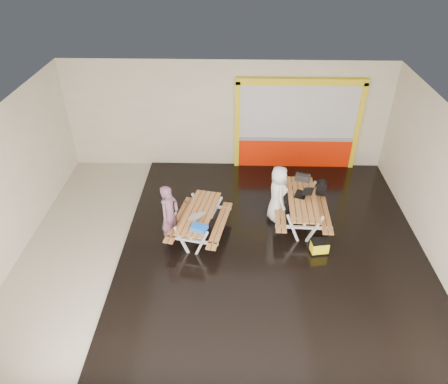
{
  "coord_description": "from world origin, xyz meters",
  "views": [
    {
      "loc": [
        0.24,
        -8.02,
        7.07
      ],
      "look_at": [
        0.0,
        0.9,
        1.0
      ],
      "focal_mm": 33.39,
      "sensor_mm": 36.0,
      "label": 1
    }
  ],
  "objects_px": {
    "toolbox": "(303,177)",
    "backpack": "(321,187)",
    "picnic_table_left": "(200,218)",
    "person_left": "(170,215)",
    "laptop_right": "(303,193)",
    "blue_pouch": "(199,228)",
    "laptop_left": "(196,216)",
    "person_right": "(278,194)",
    "fluke_bag": "(319,247)",
    "dark_case": "(285,221)",
    "picnic_table_right": "(302,204)"
  },
  "relations": [
    {
      "from": "person_right",
      "to": "dark_case",
      "type": "height_order",
      "value": "person_right"
    },
    {
      "from": "picnic_table_left",
      "to": "fluke_bag",
      "type": "distance_m",
      "value": 3.06
    },
    {
      "from": "laptop_right",
      "to": "blue_pouch",
      "type": "xyz_separation_m",
      "value": [
        -2.64,
        -1.42,
        -0.07
      ]
    },
    {
      "from": "picnic_table_right",
      "to": "toolbox",
      "type": "relative_size",
      "value": 4.86
    },
    {
      "from": "person_left",
      "to": "toolbox",
      "type": "distance_m",
      "value": 3.87
    },
    {
      "from": "person_right",
      "to": "blue_pouch",
      "type": "distance_m",
      "value": 2.43
    },
    {
      "from": "picnic_table_right",
      "to": "fluke_bag",
      "type": "height_order",
      "value": "picnic_table_right"
    },
    {
      "from": "picnic_table_right",
      "to": "laptop_left",
      "type": "bearing_deg",
      "value": -162.69
    },
    {
      "from": "toolbox",
      "to": "backpack",
      "type": "bearing_deg",
      "value": -27.72
    },
    {
      "from": "picnic_table_right",
      "to": "dark_case",
      "type": "xyz_separation_m",
      "value": [
        -0.41,
        -0.08,
        -0.5
      ]
    },
    {
      "from": "blue_pouch",
      "to": "backpack",
      "type": "distance_m",
      "value": 3.73
    },
    {
      "from": "picnic_table_right",
      "to": "laptop_right",
      "type": "relative_size",
      "value": 3.8
    },
    {
      "from": "picnic_table_right",
      "to": "fluke_bag",
      "type": "relative_size",
      "value": 4.52
    },
    {
      "from": "laptop_left",
      "to": "dark_case",
      "type": "bearing_deg",
      "value": 18.36
    },
    {
      "from": "laptop_right",
      "to": "blue_pouch",
      "type": "bearing_deg",
      "value": -151.68
    },
    {
      "from": "person_right",
      "to": "laptop_left",
      "type": "xyz_separation_m",
      "value": [
        -2.07,
        -0.98,
        -0.05
      ]
    },
    {
      "from": "picnic_table_left",
      "to": "dark_case",
      "type": "height_order",
      "value": "picnic_table_left"
    },
    {
      "from": "laptop_left",
      "to": "backpack",
      "type": "xyz_separation_m",
      "value": [
        3.31,
        1.46,
        -0.06
      ]
    },
    {
      "from": "laptop_left",
      "to": "dark_case",
      "type": "relative_size",
      "value": 1.04
    },
    {
      "from": "picnic_table_right",
      "to": "person_left",
      "type": "xyz_separation_m",
      "value": [
        -3.37,
        -0.8,
        0.18
      ]
    },
    {
      "from": "picnic_table_left",
      "to": "laptop_right",
      "type": "height_order",
      "value": "laptop_right"
    },
    {
      "from": "toolbox",
      "to": "backpack",
      "type": "height_order",
      "value": "toolbox"
    },
    {
      "from": "laptop_right",
      "to": "backpack",
      "type": "height_order",
      "value": "laptop_right"
    },
    {
      "from": "backpack",
      "to": "dark_case",
      "type": "xyz_separation_m",
      "value": [
        -1.01,
        -0.69,
        -0.63
      ]
    },
    {
      "from": "person_right",
      "to": "laptop_left",
      "type": "bearing_deg",
      "value": 106.1
    },
    {
      "from": "picnic_table_left",
      "to": "blue_pouch",
      "type": "height_order",
      "value": "blue_pouch"
    },
    {
      "from": "person_right",
      "to": "blue_pouch",
      "type": "height_order",
      "value": "person_right"
    },
    {
      "from": "person_right",
      "to": "fluke_bag",
      "type": "relative_size",
      "value": 3.36
    },
    {
      "from": "toolbox",
      "to": "fluke_bag",
      "type": "distance_m",
      "value": 2.21
    },
    {
      "from": "blue_pouch",
      "to": "laptop_left",
      "type": "bearing_deg",
      "value": 103.52
    },
    {
      "from": "backpack",
      "to": "fluke_bag",
      "type": "bearing_deg",
      "value": -98.67
    },
    {
      "from": "picnic_table_right",
      "to": "laptop_left",
      "type": "height_order",
      "value": "laptop_left"
    },
    {
      "from": "person_left",
      "to": "toolbox",
      "type": "xyz_separation_m",
      "value": [
        3.49,
        1.67,
        0.11
      ]
    },
    {
      "from": "backpack",
      "to": "dark_case",
      "type": "relative_size",
      "value": 1.03
    },
    {
      "from": "person_right",
      "to": "blue_pouch",
      "type": "relative_size",
      "value": 4.36
    },
    {
      "from": "person_left",
      "to": "backpack",
      "type": "bearing_deg",
      "value": -43.11
    },
    {
      "from": "picnic_table_left",
      "to": "fluke_bag",
      "type": "relative_size",
      "value": 4.55
    },
    {
      "from": "person_right",
      "to": "laptop_left",
      "type": "relative_size",
      "value": 3.5
    },
    {
      "from": "backpack",
      "to": "laptop_right",
      "type": "bearing_deg",
      "value": -139.44
    },
    {
      "from": "blue_pouch",
      "to": "dark_case",
      "type": "xyz_separation_m",
      "value": [
        2.2,
        1.21,
        -0.69
      ]
    },
    {
      "from": "picnic_table_left",
      "to": "person_right",
      "type": "bearing_deg",
      "value": 20.14
    },
    {
      "from": "dark_case",
      "to": "fluke_bag",
      "type": "height_order",
      "value": "fluke_bag"
    },
    {
      "from": "picnic_table_left",
      "to": "dark_case",
      "type": "bearing_deg",
      "value": 13.24
    },
    {
      "from": "blue_pouch",
      "to": "toolbox",
      "type": "relative_size",
      "value": 0.83
    },
    {
      "from": "blue_pouch",
      "to": "fluke_bag",
      "type": "distance_m",
      "value": 2.99
    },
    {
      "from": "laptop_right",
      "to": "dark_case",
      "type": "bearing_deg",
      "value": -154.69
    },
    {
      "from": "picnic_table_right",
      "to": "person_right",
      "type": "height_order",
      "value": "person_right"
    },
    {
      "from": "picnic_table_left",
      "to": "toolbox",
      "type": "distance_m",
      "value": 3.16
    },
    {
      "from": "picnic_table_left",
      "to": "person_left",
      "type": "distance_m",
      "value": 0.78
    },
    {
      "from": "toolbox",
      "to": "fluke_bag",
      "type": "bearing_deg",
      "value": -84.25
    }
  ]
}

